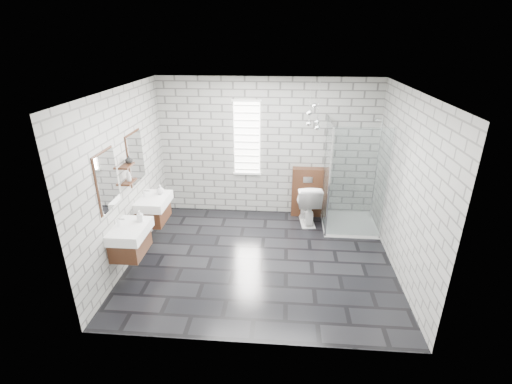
# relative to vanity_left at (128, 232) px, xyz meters

# --- Properties ---
(floor) EXTENTS (4.20, 3.60, 0.02)m
(floor) POSITION_rel_vanity_left_xyz_m (1.91, 0.60, -0.77)
(floor) COLOR black
(floor) RESTS_ON ground
(ceiling) EXTENTS (4.20, 3.60, 0.02)m
(ceiling) POSITION_rel_vanity_left_xyz_m (1.91, 0.60, 1.95)
(ceiling) COLOR white
(ceiling) RESTS_ON wall_back
(wall_back) EXTENTS (4.20, 0.02, 2.70)m
(wall_back) POSITION_rel_vanity_left_xyz_m (1.91, 2.41, 0.59)
(wall_back) COLOR #A0A09B
(wall_back) RESTS_ON floor
(wall_front) EXTENTS (4.20, 0.02, 2.70)m
(wall_front) POSITION_rel_vanity_left_xyz_m (1.91, -1.21, 0.59)
(wall_front) COLOR #A0A09B
(wall_front) RESTS_ON floor
(wall_left) EXTENTS (0.02, 3.60, 2.70)m
(wall_left) POSITION_rel_vanity_left_xyz_m (-0.20, 0.60, 0.59)
(wall_left) COLOR #A0A09B
(wall_left) RESTS_ON floor
(wall_right) EXTENTS (0.02, 3.60, 2.70)m
(wall_right) POSITION_rel_vanity_left_xyz_m (4.02, 0.60, 0.59)
(wall_right) COLOR #A0A09B
(wall_right) RESTS_ON floor
(vanity_left) EXTENTS (0.47, 0.70, 1.57)m
(vanity_left) POSITION_rel_vanity_left_xyz_m (0.00, 0.00, 0.00)
(vanity_left) COLOR #482716
(vanity_left) RESTS_ON wall_left
(vanity_right) EXTENTS (0.47, 0.70, 1.57)m
(vanity_right) POSITION_rel_vanity_left_xyz_m (0.00, 1.04, 0.00)
(vanity_right) COLOR #482716
(vanity_right) RESTS_ON wall_left
(shelf_lower) EXTENTS (0.14, 0.30, 0.03)m
(shelf_lower) POSITION_rel_vanity_left_xyz_m (-0.12, 0.55, 0.56)
(shelf_lower) COLOR #482716
(shelf_lower) RESTS_ON wall_left
(shelf_upper) EXTENTS (0.14, 0.30, 0.03)m
(shelf_upper) POSITION_rel_vanity_left_xyz_m (-0.12, 0.55, 0.82)
(shelf_upper) COLOR #482716
(shelf_upper) RESTS_ON wall_left
(window) EXTENTS (0.56, 0.05, 1.48)m
(window) POSITION_rel_vanity_left_xyz_m (1.51, 2.38, 0.79)
(window) COLOR white
(window) RESTS_ON wall_back
(cistern_panel) EXTENTS (0.60, 0.20, 1.00)m
(cistern_panel) POSITION_rel_vanity_left_xyz_m (2.71, 2.30, -0.26)
(cistern_panel) COLOR #482716
(cistern_panel) RESTS_ON floor
(flush_plate) EXTENTS (0.18, 0.01, 0.12)m
(flush_plate) POSITION_rel_vanity_left_xyz_m (2.71, 2.19, 0.04)
(flush_plate) COLOR silver
(flush_plate) RESTS_ON cistern_panel
(shower_enclosure) EXTENTS (1.00, 1.00, 2.03)m
(shower_enclosure) POSITION_rel_vanity_left_xyz_m (3.41, 1.78, -0.25)
(shower_enclosure) COLOR white
(shower_enclosure) RESTS_ON floor
(pendant_cluster) EXTENTS (0.25, 0.24, 0.85)m
(pendant_cluster) POSITION_rel_vanity_left_xyz_m (2.72, 1.97, 1.30)
(pendant_cluster) COLOR silver
(pendant_cluster) RESTS_ON ceiling
(toilet) EXTENTS (0.53, 0.83, 0.81)m
(toilet) POSITION_rel_vanity_left_xyz_m (2.71, 2.01, -0.35)
(toilet) COLOR white
(toilet) RESTS_ON floor
(soap_bottle_a) EXTENTS (0.09, 0.09, 0.18)m
(soap_bottle_a) POSITION_rel_vanity_left_xyz_m (0.14, 0.17, 0.18)
(soap_bottle_a) COLOR #B2B2B2
(soap_bottle_a) RESTS_ON vanity_left
(soap_bottle_b) EXTENTS (0.16, 0.16, 0.17)m
(soap_bottle_b) POSITION_rel_vanity_left_xyz_m (0.12, 1.19, 0.18)
(soap_bottle_b) COLOR #B2B2B2
(soap_bottle_b) RESTS_ON vanity_right
(soap_bottle_c) EXTENTS (0.09, 0.09, 0.19)m
(soap_bottle_c) POSITION_rel_vanity_left_xyz_m (-0.11, 0.55, 0.67)
(soap_bottle_c) COLOR #B2B2B2
(soap_bottle_c) RESTS_ON shelf_lower
(vase) EXTENTS (0.12, 0.12, 0.12)m
(vase) POSITION_rel_vanity_left_xyz_m (-0.11, 0.63, 0.90)
(vase) COLOR #B2B2B2
(vase) RESTS_ON shelf_upper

